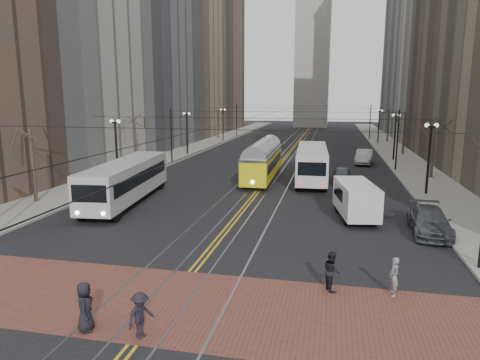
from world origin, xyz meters
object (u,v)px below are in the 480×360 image
at_px(sedan_grey, 342,175).
at_px(sedan_silver, 364,157).
at_px(pedestrian_b, 394,277).
at_px(pedestrian_d, 140,315).
at_px(transit_bus, 127,182).
at_px(sedan_parked, 429,221).
at_px(pedestrian_a, 85,307).
at_px(streetcar, 263,164).
at_px(rear_bus, 312,164).
at_px(pedestrian_c, 332,271).
at_px(cargo_van, 356,201).

relative_size(sedan_grey, sedan_silver, 0.80).
height_order(pedestrian_b, pedestrian_d, pedestrian_b).
bearing_deg(sedan_grey, transit_bus, -142.63).
height_order(sedan_silver, sedan_parked, sedan_silver).
distance_m(transit_bus, sedan_silver, 30.40).
xyz_separation_m(sedan_parked, pedestrian_a, (-13.74, -13.91, 0.13)).
bearing_deg(streetcar, rear_bus, -1.37).
bearing_deg(pedestrian_b, sedan_grey, 169.20).
relative_size(streetcar, pedestrian_c, 7.64).
relative_size(sedan_silver, pedestrian_b, 3.26).
xyz_separation_m(sedan_grey, pedestrian_c, (-0.82, -23.50, 0.12)).
relative_size(transit_bus, sedan_parked, 2.43).
bearing_deg(streetcar, pedestrian_b, -70.21).
xyz_separation_m(sedan_grey, sedan_silver, (2.82, 12.44, 0.14)).
xyz_separation_m(rear_bus, sedan_parked, (7.58, -14.97, -0.86)).
bearing_deg(cargo_van, streetcar, 113.42).
bearing_deg(transit_bus, pedestrian_d, -68.18).
xyz_separation_m(streetcar, sedan_silver, (10.37, 12.05, -0.63)).
relative_size(cargo_van, pedestrian_d, 3.41).
height_order(transit_bus, streetcar, transit_bus).
xyz_separation_m(rear_bus, pedestrian_a, (-6.16, -28.88, -0.73)).
height_order(sedan_silver, pedestrian_b, sedan_silver).
distance_m(streetcar, sedan_silver, 15.90).
relative_size(sedan_grey, pedestrian_c, 2.54).
height_order(cargo_van, pedestrian_a, cargo_van).
bearing_deg(rear_bus, streetcar, 177.09).
bearing_deg(cargo_van, sedan_silver, 75.45).
relative_size(streetcar, sedan_silver, 2.42).
height_order(pedestrian_a, pedestrian_b, pedestrian_a).
bearing_deg(pedestrian_c, sedan_grey, -26.71).
distance_m(streetcar, pedestrian_d, 28.91).
height_order(cargo_van, pedestrian_c, cargo_van).
distance_m(sedan_parked, pedestrian_c, 10.51).
distance_m(rear_bus, cargo_van, 13.11).
bearing_deg(pedestrian_b, transit_bus, -139.17).
bearing_deg(sedan_grey, pedestrian_c, -89.94).
height_order(sedan_parked, pedestrian_a, pedestrian_a).
distance_m(transit_bus, rear_bus, 17.71).
distance_m(sedan_grey, pedestrian_a, 29.88).
relative_size(cargo_van, pedestrian_c, 3.27).
bearing_deg(transit_bus, cargo_van, -9.17).
height_order(cargo_van, pedestrian_b, cargo_van).
bearing_deg(cargo_van, rear_bus, 95.86).
xyz_separation_m(pedestrian_a, pedestrian_b, (10.61, 5.00, -0.07)).
distance_m(streetcar, cargo_van, 15.08).
bearing_deg(transit_bus, pedestrian_b, -40.60).
height_order(cargo_van, sedan_parked, cargo_van).
relative_size(cargo_van, sedan_silver, 1.04).
height_order(streetcar, cargo_van, streetcar).
height_order(rear_bus, pedestrian_d, rear_bus).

